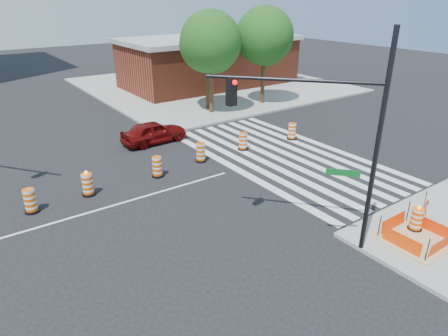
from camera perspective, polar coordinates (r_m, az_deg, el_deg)
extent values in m
plane|color=black|center=(17.43, -19.16, -6.18)|extent=(120.00, 120.00, 0.00)
cube|color=gray|center=(40.21, -2.04, 11.81)|extent=(22.00, 22.00, 0.15)
cube|color=silver|center=(20.51, 1.90, -0.19)|extent=(0.45, 13.50, 0.01)
cube|color=silver|center=(21.02, 3.86, 0.38)|extent=(0.45, 13.50, 0.01)
cube|color=silver|center=(21.56, 5.72, 0.93)|extent=(0.45, 13.50, 0.01)
cube|color=silver|center=(22.12, 7.49, 1.44)|extent=(0.45, 13.50, 0.01)
cube|color=silver|center=(22.70, 9.17, 1.93)|extent=(0.45, 13.50, 0.01)
cube|color=silver|center=(23.31, 10.77, 2.39)|extent=(0.45, 13.50, 0.01)
cube|color=silver|center=(23.93, 12.29, 2.83)|extent=(0.45, 13.50, 0.01)
cube|color=silver|center=(24.57, 13.73, 3.24)|extent=(0.45, 13.50, 0.01)
cube|color=silver|center=(17.42, -19.16, -6.17)|extent=(14.00, 0.12, 0.01)
cube|color=tan|center=(16.09, 25.58, -9.20)|extent=(2.20, 2.20, 0.05)
cube|color=#F63A04|center=(15.66, 28.56, -9.70)|extent=(1.44, 0.02, 0.55)
cube|color=#F63A04|center=(16.32, 23.05, -7.21)|extent=(1.44, 0.02, 0.55)
cube|color=#F63A04|center=(15.27, 24.01, -9.62)|extent=(0.02, 1.44, 0.55)
cube|color=#F63A04|center=(16.69, 27.31, -7.35)|extent=(0.02, 1.44, 0.55)
cylinder|color=black|center=(14.85, 27.06, -10.41)|extent=(0.04, 0.04, 0.90)
cylinder|color=black|center=(15.55, 21.33, -7.75)|extent=(0.04, 0.04, 0.90)
cylinder|color=black|center=(16.95, 24.80, -5.69)|extent=(0.04, 0.04, 0.90)
cube|color=maroon|center=(39.85, -2.08, 14.66)|extent=(16.00, 8.00, 4.20)
cube|color=gray|center=(39.55, -2.13, 17.95)|extent=(16.50, 8.50, 0.40)
imported|color=#5B0807|center=(24.40, -9.98, 5.08)|extent=(4.00, 1.73, 1.35)
cylinder|color=black|center=(13.39, 21.01, 2.59)|extent=(0.17, 0.17, 7.35)
cylinder|color=black|center=(12.74, 9.78, 12.30)|extent=(3.72, 4.22, 0.11)
cube|color=black|center=(13.09, 1.06, 10.88)|extent=(0.29, 0.26, 0.92)
sphere|color=#FF0C0C|center=(12.89, 1.55, 12.13)|extent=(0.17, 0.17, 0.17)
cube|color=#0C591E|center=(13.62, 16.65, -0.64)|extent=(0.75, 0.85, 0.23)
cylinder|color=black|center=(16.71, 25.55, -7.87)|extent=(0.53, 0.53, 0.09)
cylinder|color=#EB5304|center=(16.50, 25.81, -6.55)|extent=(0.42, 0.42, 0.84)
sphere|color=#FF990C|center=(16.28, 26.11, -5.07)|extent=(0.14, 0.14, 0.14)
cube|color=#EB5304|center=(17.31, 26.90, -4.49)|extent=(0.75, 0.51, 0.29)
cube|color=#EB5304|center=(17.45, 26.70, -5.44)|extent=(0.75, 0.51, 0.23)
cylinder|color=black|center=(17.05, 26.85, -5.68)|extent=(0.04, 0.04, 1.03)
cylinder|color=black|center=(17.74, 26.70, -4.52)|extent=(0.04, 0.04, 1.03)
cylinder|color=#382314|center=(29.80, -1.83, 12.05)|extent=(0.33, 0.33, 4.64)
sphere|color=#1E4F16|center=(29.36, -1.90, 17.60)|extent=(4.35, 4.35, 4.35)
sphere|color=#1E4F16|center=(29.98, -1.37, 16.34)|extent=(3.19, 3.19, 3.19)
sphere|color=#1E4F16|center=(29.01, -2.36, 16.66)|extent=(2.90, 2.90, 2.90)
cylinder|color=#382314|center=(30.86, -2.34, 12.18)|extent=(0.31, 0.31, 4.35)
sphere|color=#1E4F16|center=(30.44, -2.43, 17.20)|extent=(4.08, 4.08, 4.08)
sphere|color=#1E4F16|center=(31.03, -1.93, 16.07)|extent=(2.99, 2.99, 2.99)
sphere|color=#1E4F16|center=(30.13, -2.84, 16.35)|extent=(2.72, 2.72, 2.72)
cylinder|color=#382314|center=(32.71, 5.59, 13.09)|extent=(0.32, 0.32, 4.75)
sphere|color=#1E4F16|center=(32.31, 5.81, 18.27)|extent=(4.45, 4.45, 4.45)
sphere|color=#1E4F16|center=(32.93, 6.09, 17.06)|extent=(3.26, 3.26, 3.26)
sphere|color=#1E4F16|center=(31.94, 5.45, 17.42)|extent=(2.97, 2.97, 2.97)
cylinder|color=black|center=(18.37, -25.69, -5.53)|extent=(0.60, 0.60, 0.10)
cylinder|color=#EB5304|center=(18.15, -25.96, -4.15)|extent=(0.48, 0.48, 0.95)
cylinder|color=black|center=(18.92, -18.71, -3.51)|extent=(0.60, 0.60, 0.10)
cylinder|color=#EB5304|center=(18.71, -18.91, -2.15)|extent=(0.48, 0.48, 0.95)
sphere|color=#FF990C|center=(18.49, -19.13, -0.61)|extent=(0.16, 0.16, 0.16)
cylinder|color=black|center=(19.98, -9.42, -1.04)|extent=(0.60, 0.60, 0.10)
cylinder|color=#EB5304|center=(19.78, -9.51, 0.27)|extent=(0.48, 0.48, 0.95)
cylinder|color=black|center=(21.52, -3.32, 1.09)|extent=(0.60, 0.60, 0.10)
cylinder|color=#EB5304|center=(21.33, -3.36, 2.33)|extent=(0.48, 0.48, 0.95)
cylinder|color=black|center=(23.14, 2.71, 2.76)|extent=(0.60, 0.60, 0.10)
cylinder|color=#EB5304|center=(22.97, 2.74, 3.92)|extent=(0.48, 0.48, 0.95)
cylinder|color=black|center=(25.15, 9.63, 4.17)|extent=(0.60, 0.60, 0.10)
cylinder|color=#EB5304|center=(24.99, 9.71, 5.25)|extent=(0.48, 0.48, 0.95)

